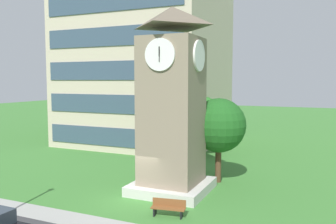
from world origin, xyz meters
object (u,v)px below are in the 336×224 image
Objects in this scene: tree_near_tower at (219,126)px; park_bench at (168,208)px; clock_tower at (172,110)px; tree_by_building at (155,119)px; tree_streetside at (202,118)px.

park_bench is at bearing -95.46° from tree_near_tower.
tree_near_tower is at bearing 55.86° from clock_tower.
tree_by_building is (-6.78, 11.64, -2.07)m from clock_tower.
tree_streetside reaches higher than park_bench.
tree_streetside is at bearing -0.67° from tree_by_building.
tree_near_tower is at bearing 84.54° from park_bench.
clock_tower is at bearing -124.14° from tree_near_tower.
clock_tower is at bearing -59.80° from tree_by_building.
tree_near_tower is (3.95, -8.42, 0.50)m from tree_streetside.
tree_near_tower is at bearing -64.85° from tree_streetside.
tree_streetside is 0.95× the size of tree_near_tower.
tree_streetside is at bearing 115.15° from tree_near_tower.
tree_by_building reaches higher than park_bench.
park_bench is at bearing -78.07° from tree_streetside.
park_bench is 7.93m from tree_near_tower.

